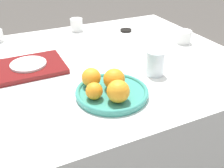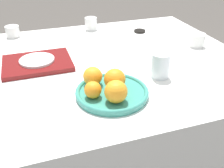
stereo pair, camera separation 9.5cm
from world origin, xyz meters
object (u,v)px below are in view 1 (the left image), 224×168
fruit_platter (112,92)px  orange_0 (114,79)px  cup_0 (77,25)px  cup_1 (183,37)px  orange_3 (118,91)px  side_plate (28,64)px  orange_1 (91,77)px  serving_tray (29,67)px  soy_dish (126,30)px  orange_2 (94,91)px  water_glass (155,63)px

fruit_platter → orange_0: size_ratio=3.38×
cup_0 → cup_1: (0.46, -0.43, -0.00)m
fruit_platter → orange_3: size_ratio=3.39×
orange_0 → side_plate: (-0.26, 0.34, -0.03)m
side_plate → orange_1: bearing=-56.4°
side_plate → cup_0: bearing=48.4°
fruit_platter → orange_0: orange_0 is taller
serving_tray → cup_1: (0.82, -0.03, 0.02)m
orange_0 → serving_tray: bearing=127.3°
orange_3 → serving_tray: bearing=119.1°
fruit_platter → orange_1: bearing=127.8°
cup_0 → fruit_platter: bearing=-98.8°
orange_0 → cup_1: size_ratio=0.93×
orange_0 → soy_dish: size_ratio=1.17×
orange_2 → cup_0: 0.79m
orange_3 → cup_1: size_ratio=0.93×
orange_1 → serving_tray: orange_1 is taller
water_glass → soy_dish: water_glass is taller
fruit_platter → serving_tray: fruit_platter is taller
fruit_platter → water_glass: (0.24, 0.08, 0.04)m
fruit_platter → cup_1: cup_1 is taller
water_glass → cup_1: size_ratio=1.22×
orange_3 → cup_0: (0.12, 0.82, -0.02)m
orange_3 → side_plate: orange_3 is taller
soy_dish → fruit_platter: bearing=-121.9°
water_glass → serving_tray: size_ratio=0.35×
orange_2 → side_plate: orange_2 is taller
orange_0 → orange_1: 0.09m
orange_0 → orange_3: (-0.02, -0.08, -0.00)m
orange_0 → serving_tray: size_ratio=0.27×
water_glass → cup_1: (0.34, 0.24, -0.02)m
orange_2 → side_plate: (-0.16, 0.37, -0.02)m
orange_1 → soy_dish: bearing=51.4°
orange_0 → orange_2: size_ratio=1.31×
fruit_platter → cup_1: bearing=28.9°
orange_0 → orange_3: 0.08m
orange_0 → soy_dish: (0.37, 0.60, -0.05)m
orange_0 → cup_0: orange_0 is taller
cup_0 → cup_1: bearing=-43.3°
orange_2 → soy_dish: bearing=54.0°
orange_1 → water_glass: size_ratio=0.70×
orange_2 → soy_dish: (0.46, 0.63, -0.04)m
orange_1 → orange_3: (0.05, -0.14, 0.00)m
serving_tray → soy_dish: bearing=23.0°
orange_0 → orange_3: bearing=-106.3°
water_glass → side_plate: water_glass is taller
serving_tray → soy_dish: 0.68m
fruit_platter → orange_1: (-0.05, 0.07, 0.04)m
orange_2 → cup_0: orange_2 is taller
fruit_platter → water_glass: bearing=17.8°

